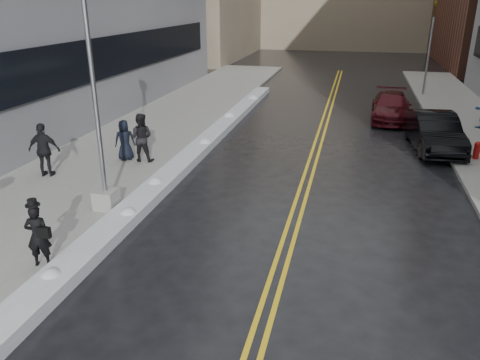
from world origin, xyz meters
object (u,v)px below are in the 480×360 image
Objects in this scene: pedestrian_d at (44,150)px; car_maroon at (391,107)px; traffic_signal at (430,45)px; pedestrian_b at (141,137)px; lamppost at (99,135)px; car_black at (434,132)px; pedestrian_c at (125,140)px; fire_hydrant at (477,149)px; pedestrian_fedora at (38,236)px.

pedestrian_d is 0.40× the size of car_maroon.
pedestrian_b is (-12.66, -17.49, -2.28)m from traffic_signal.
lamppost is at bearing -118.21° from traffic_signal.
pedestrian_c is at bearing -164.37° from car_black.
traffic_signal is 3.07× the size of pedestrian_b.
traffic_signal is (11.80, 22.00, 0.87)m from lamppost.
fire_hydrant is 16.93m from pedestrian_d.
lamppost is 1.27× the size of traffic_signal.
traffic_signal reaches higher than car_maroon.
pedestrian_c is at bearing -4.45° from pedestrian_b.
pedestrian_b is at bearing 100.86° from lamppost.
pedestrian_c is (-13.88, -3.52, 0.42)m from fire_hydrant.
pedestrian_fedora is 0.32× the size of car_black.
car_maroon is (10.84, 10.16, -0.25)m from pedestrian_c.
pedestrian_fedora is 0.32× the size of car_maroon.
pedestrian_b is (-0.96, 7.91, 0.17)m from pedestrian_fedora.
pedestrian_c reaches higher than pedestrian_fedora.
pedestrian_c is 13.31m from car_black.
pedestrian_c is (-1.58, 4.48, -1.56)m from lamppost.
traffic_signal reaches higher than pedestrian_d.
pedestrian_fedora is 7.97m from pedestrian_b.
pedestrian_d is (-3.65, 5.49, 0.20)m from pedestrian_fedora.
pedestrian_b reaches higher than fire_hydrant.
pedestrian_b is at bearing -102.39° from pedestrian_fedora.
car_black is at bearing -72.18° from car_maroon.
pedestrian_d reaches higher than pedestrian_b.
pedestrian_d reaches higher than car_black.
pedestrian_fedora is 8.06m from pedestrian_c.
traffic_signal reaches higher than pedestrian_b.
pedestrian_b is 3.61m from pedestrian_d.
pedestrian_b is 0.73m from pedestrian_c.
lamppost is 24.98m from traffic_signal.
traffic_signal is 8.23m from car_maroon.
traffic_signal is at bearing -134.07° from pedestrian_fedora.
pedestrian_d is at bearing -127.62° from traffic_signal.
pedestrian_fedora is at bearing -88.32° from lamppost.
pedestrian_d is 16.09m from car_black.
car_maroon is (12.82, 12.56, -0.42)m from pedestrian_d.
pedestrian_fedora is at bearing 113.81° from pedestrian_d.
car_black is (10.70, 12.77, -0.13)m from pedestrian_fedora.
pedestrian_fedora is at bearing -114.73° from traffic_signal.
car_maroon is at bearing -164.80° from pedestrian_c.
lamppost is 3.83× the size of pedestrian_d.
car_maroon is (-1.53, 5.28, -0.09)m from car_black.
lamppost is 3.91× the size of pedestrian_b.
pedestrian_c is at bearing -135.21° from car_maroon.
pedestrian_d reaches higher than pedestrian_fedora.
pedestrian_b is 0.39× the size of car_maroon.
pedestrian_d reaches higher than car_maroon.
car_maroon is (9.17, 18.05, -0.23)m from pedestrian_fedora.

